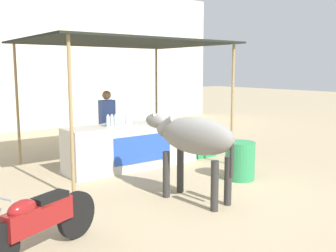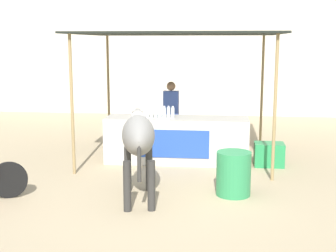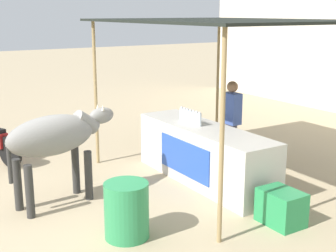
{
  "view_description": "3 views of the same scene",
  "coord_description": "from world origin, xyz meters",
  "px_view_note": "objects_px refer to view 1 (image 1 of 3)",
  "views": [
    {
      "loc": [
        -4.48,
        -4.94,
        2.14
      ],
      "look_at": [
        0.17,
        1.16,
        1.02
      ],
      "focal_mm": 42.0,
      "sensor_mm": 36.0,
      "label": 1
    },
    {
      "loc": [
        0.94,
        -7.46,
        2.53
      ],
      "look_at": [
        -0.06,
        1.07,
        0.98
      ],
      "focal_mm": 50.0,
      "sensor_mm": 36.0,
      "label": 2
    },
    {
      "loc": [
        6.14,
        -2.36,
        2.84
      ],
      "look_at": [
        -0.03,
        1.49,
        1.06
      ],
      "focal_mm": 50.0,
      "sensor_mm": 36.0,
      "label": 3
    }
  ],
  "objects_px": {
    "stall_counter": "(133,146)",
    "cooler_box": "(201,147)",
    "motorcycle_parked": "(38,221)",
    "cow": "(193,138)",
    "vendor_behind_counter": "(107,126)",
    "water_barrel": "(240,161)"
  },
  "relations": [
    {
      "from": "stall_counter",
      "to": "cooler_box",
      "type": "relative_size",
      "value": 5.0
    },
    {
      "from": "stall_counter",
      "to": "motorcycle_parked",
      "type": "distance_m",
      "value": 4.21
    },
    {
      "from": "cow",
      "to": "motorcycle_parked",
      "type": "distance_m",
      "value": 2.8
    },
    {
      "from": "vendor_behind_counter",
      "to": "water_barrel",
      "type": "height_order",
      "value": "vendor_behind_counter"
    },
    {
      "from": "cooler_box",
      "to": "cow",
      "type": "xyz_separation_m",
      "value": [
        -2.31,
        -2.34,
        0.79
      ]
    },
    {
      "from": "vendor_behind_counter",
      "to": "motorcycle_parked",
      "type": "bearing_deg",
      "value": -128.48
    },
    {
      "from": "cooler_box",
      "to": "motorcycle_parked",
      "type": "bearing_deg",
      "value": -151.05
    },
    {
      "from": "cooler_box",
      "to": "water_barrel",
      "type": "height_order",
      "value": "water_barrel"
    },
    {
      "from": "water_barrel",
      "to": "stall_counter",
      "type": "bearing_deg",
      "value": 119.17
    },
    {
      "from": "water_barrel",
      "to": "cow",
      "type": "bearing_deg",
      "value": -166.28
    },
    {
      "from": "cooler_box",
      "to": "stall_counter",
      "type": "bearing_deg",
      "value": 177.11
    },
    {
      "from": "vendor_behind_counter",
      "to": "water_barrel",
      "type": "relative_size",
      "value": 2.23
    },
    {
      "from": "vendor_behind_counter",
      "to": "cooler_box",
      "type": "relative_size",
      "value": 2.75
    },
    {
      "from": "water_barrel",
      "to": "cow",
      "type": "xyz_separation_m",
      "value": [
        -1.53,
        -0.37,
        0.66
      ]
    },
    {
      "from": "water_barrel",
      "to": "cow",
      "type": "relative_size",
      "value": 0.4
    },
    {
      "from": "water_barrel",
      "to": "motorcycle_parked",
      "type": "distance_m",
      "value": 4.31
    },
    {
      "from": "stall_counter",
      "to": "vendor_behind_counter",
      "type": "height_order",
      "value": "vendor_behind_counter"
    },
    {
      "from": "water_barrel",
      "to": "motorcycle_parked",
      "type": "xyz_separation_m",
      "value": [
        -4.24,
        -0.8,
        0.06
      ]
    },
    {
      "from": "vendor_behind_counter",
      "to": "motorcycle_parked",
      "type": "distance_m",
      "value": 4.64
    },
    {
      "from": "stall_counter",
      "to": "water_barrel",
      "type": "xyz_separation_m",
      "value": [
        1.15,
        -2.07,
        -0.11
      ]
    },
    {
      "from": "cooler_box",
      "to": "cow",
      "type": "bearing_deg",
      "value": -134.54
    },
    {
      "from": "vendor_behind_counter",
      "to": "cow",
      "type": "distance_m",
      "value": 3.2
    }
  ]
}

